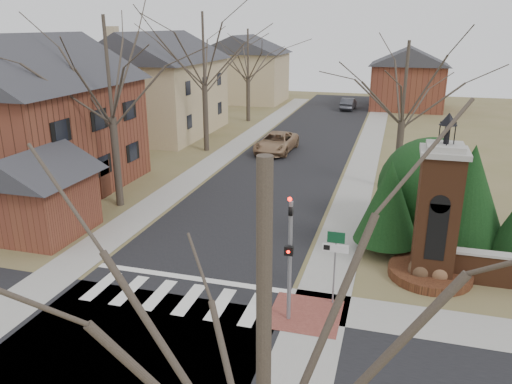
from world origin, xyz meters
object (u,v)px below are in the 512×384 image
(sign_post, at_px, (335,254))
(distant_car, at_px, (348,104))
(pickup_truck, at_px, (276,143))
(traffic_signal_pole, at_px, (290,249))
(brick_gate_monument, at_px, (436,226))

(sign_post, bearing_deg, distant_car, 95.30)
(pickup_truck, bearing_deg, traffic_signal_pole, -72.62)
(sign_post, xyz_separation_m, brick_gate_monument, (3.41, 3.01, 0.22))
(traffic_signal_pole, relative_size, brick_gate_monument, 0.69)
(pickup_truck, bearing_deg, brick_gate_monument, -56.87)
(brick_gate_monument, bearing_deg, distant_car, 100.47)
(traffic_signal_pole, relative_size, pickup_truck, 0.84)
(sign_post, height_order, pickup_truck, sign_post)
(pickup_truck, bearing_deg, sign_post, -68.46)
(traffic_signal_pole, distance_m, sign_post, 2.02)
(traffic_signal_pole, distance_m, pickup_truck, 23.26)
(brick_gate_monument, xyz_separation_m, pickup_truck, (-10.60, 18.00, -1.42))
(pickup_truck, distance_m, distant_car, 22.29)
(traffic_signal_pole, xyz_separation_m, brick_gate_monument, (4.70, 4.42, -0.42))
(traffic_signal_pole, xyz_separation_m, sign_post, (1.29, 1.41, -0.64))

